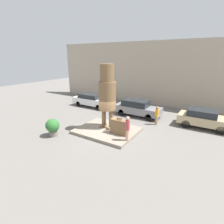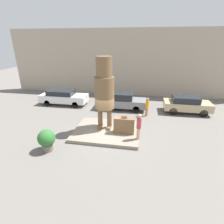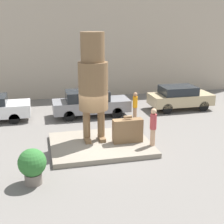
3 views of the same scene
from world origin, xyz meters
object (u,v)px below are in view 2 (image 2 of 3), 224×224
at_px(parked_car_white, 63,97).
at_px(planter_pot, 47,139).
at_px(tourist, 139,126).
at_px(parked_car_grey, 121,101).
at_px(worker_hivis, 147,106).
at_px(parked_car_tan, 187,104).
at_px(giant_suitcase, 124,126).
at_px(statue_figure, 104,88).

bearing_deg(parked_car_white, planter_pot, -71.95).
relative_size(tourist, parked_car_grey, 0.37).
bearing_deg(worker_hivis, planter_pot, -132.64).
bearing_deg(parked_car_tan, parked_car_grey, -178.79).
distance_m(giant_suitcase, planter_pot, 5.00).
height_order(statue_figure, planter_pot, statue_figure).
bearing_deg(planter_pot, parked_car_tan, 39.75).
xyz_separation_m(parked_car_white, planter_pot, (2.62, -8.03, -0.04)).
distance_m(statue_figure, worker_hivis, 4.96).
bearing_deg(parked_car_grey, giant_suitcase, -80.12).
bearing_deg(statue_figure, worker_hivis, 46.39).
bearing_deg(tourist, statue_figure, 152.74).
distance_m(parked_car_tan, planter_pot, 12.26).
bearing_deg(worker_hivis, giant_suitcase, -112.26).
distance_m(giant_suitcase, parked_car_tan, 7.36).
bearing_deg(worker_hivis, tourist, -97.17).
bearing_deg(planter_pot, parked_car_grey, 66.16).
height_order(statue_figure, giant_suitcase, statue_figure).
height_order(tourist, parked_car_tan, tourist).
bearing_deg(parked_car_tan, parked_car_white, 179.09).
distance_m(tourist, parked_car_grey, 6.12).
height_order(parked_car_white, planter_pot, parked_car_white).
xyz_separation_m(giant_suitcase, tourist, (1.00, -0.65, 0.40)).
height_order(giant_suitcase, parked_car_grey, parked_car_grey).
xyz_separation_m(giant_suitcase, worker_hivis, (1.57, 3.82, 0.12)).
distance_m(giant_suitcase, worker_hivis, 4.13).
bearing_deg(parked_car_tan, statue_figure, -144.78).
bearing_deg(worker_hivis, statue_figure, -133.61).
bearing_deg(parked_car_white, parked_car_tan, -0.91).
distance_m(statue_figure, parked_car_white, 7.66).
xyz_separation_m(statue_figure, parked_car_tan, (6.60, 4.66, -2.34)).
xyz_separation_m(statue_figure, planter_pot, (-2.83, -3.18, -2.40)).
distance_m(statue_figure, parked_car_grey, 5.13).
xyz_separation_m(giant_suitcase, planter_pot, (-4.30, -2.55, -0.03)).
bearing_deg(parked_car_white, tourist, -37.72).
relative_size(giant_suitcase, worker_hivis, 0.84).
bearing_deg(statue_figure, giant_suitcase, -22.94).
relative_size(statue_figure, planter_pot, 3.70).
height_order(parked_car_grey, planter_pot, parked_car_grey).
bearing_deg(tourist, planter_pot, -160.31).
xyz_separation_m(statue_figure, tourist, (2.48, -1.28, -1.98)).
xyz_separation_m(statue_figure, parked_car_white, (-5.44, 4.85, -2.37)).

